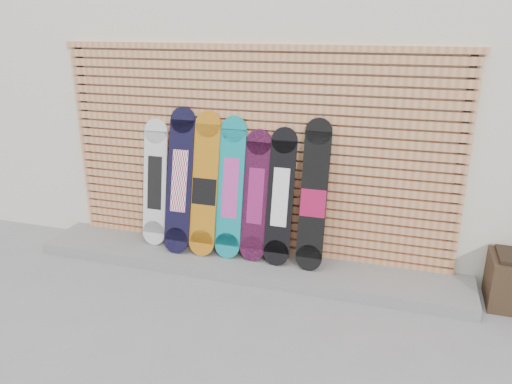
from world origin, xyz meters
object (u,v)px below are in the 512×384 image
snowboard_4 (256,196)px  snowboard_0 (155,183)px  snowboard_1 (180,181)px  snowboard_3 (231,188)px  snowboard_5 (280,197)px  snowboard_2 (205,185)px  snowboard_6 (314,197)px

snowboard_4 → snowboard_0: bearing=178.7°
snowboard_1 → snowboard_3: snowboard_1 is taller
snowboard_3 → snowboard_5: bearing=-0.4°
snowboard_3 → snowboard_4: 0.28m
snowboard_2 → snowboard_5: snowboard_2 is taller
snowboard_5 → snowboard_6: snowboard_6 is taller
snowboard_2 → snowboard_5: bearing=1.1°
snowboard_2 → snowboard_4: (0.56, 0.03, -0.07)m
snowboard_6 → snowboard_3: bearing=179.4°
snowboard_5 → snowboard_4: bearing=177.6°
snowboard_1 → snowboard_6: bearing=0.8°
snowboard_0 → snowboard_5: size_ratio=1.00×
snowboard_0 → snowboard_3: size_ratio=0.95×
snowboard_0 → snowboard_5: 1.44m
snowboard_4 → snowboard_1: bearing=-177.5°
snowboard_1 → snowboard_4: snowboard_1 is taller
snowboard_6 → snowboard_4: bearing=178.4°
snowboard_2 → snowboard_3: 0.28m
snowboard_0 → snowboard_6: size_ratio=0.93×
snowboard_1 → snowboard_2: (0.29, 0.01, -0.02)m
snowboard_4 → snowboard_5: snowboard_5 is taller
snowboard_5 → snowboard_6: size_ratio=0.93×
snowboard_1 → snowboard_6: size_ratio=1.03×
snowboard_0 → snowboard_2: snowboard_2 is taller
snowboard_0 → snowboard_6: snowboard_6 is taller
snowboard_6 → snowboard_0: bearing=178.6°
snowboard_3 → snowboard_2: bearing=-176.1°
snowboard_2 → snowboard_3: snowboard_2 is taller
snowboard_3 → snowboard_1: bearing=-177.0°
snowboard_4 → snowboard_6: bearing=-1.6°
snowboard_5 → snowboard_6: 0.35m
snowboard_3 → snowboard_4: bearing=1.5°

